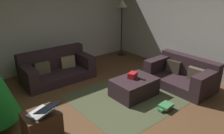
{
  "coord_description": "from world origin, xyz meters",
  "views": [
    {
      "loc": [
        -2.12,
        -2.66,
        2.38
      ],
      "look_at": [
        0.5,
        0.51,
        0.75
      ],
      "focal_mm": 35.05,
      "sensor_mm": 36.0,
      "label": 1
    }
  ],
  "objects": [
    {
      "name": "gift_box",
      "position": [
        1.0,
        0.41,
        0.46
      ],
      "size": [
        0.24,
        0.21,
        0.13
      ],
      "primitive_type": "cube",
      "rotation": [
        0.0,
        0.0,
        0.33
      ],
      "color": "red",
      "rests_on": "ottoman"
    },
    {
      "name": "couch_left",
      "position": [
        0.08,
        2.25,
        0.29
      ],
      "size": [
        1.76,
        0.9,
        0.75
      ],
      "rotation": [
        0.0,
        0.0,
        3.13
      ],
      "color": "#2D1E23",
      "rests_on": "ground_plane"
    },
    {
      "name": "couch_right",
      "position": [
        2.24,
        -0.03,
        0.27
      ],
      "size": [
        0.94,
        1.53,
        0.68
      ],
      "rotation": [
        0.0,
        0.0,
        1.58
      ],
      "color": "#2D1E23",
      "rests_on": "ground_plane"
    },
    {
      "name": "corner_partition",
      "position": [
        3.14,
        0.0,
        1.3
      ],
      "size": [
        0.12,
        6.4,
        2.6
      ],
      "primitive_type": "cube",
      "color": "#B5B0AB",
      "rests_on": "ground_plane"
    },
    {
      "name": "laptop",
      "position": [
        -1.14,
        0.15,
        0.57
      ],
      "size": [
        0.49,
        0.53,
        0.19
      ],
      "color": "silver",
      "rests_on": "side_table"
    },
    {
      "name": "tv_remote",
      "position": [
        1.09,
        0.23,
        0.41
      ],
      "size": [
        0.1,
        0.17,
        0.02
      ],
      "primitive_type": "cube",
      "rotation": [
        0.0,
        0.0,
        0.35
      ],
      "color": "black",
      "rests_on": "ottoman"
    },
    {
      "name": "area_rug",
      "position": [
        1.0,
        0.35,
        0.0
      ],
      "size": [
        2.6,
        2.0,
        0.01
      ],
      "primitive_type": "cube",
      "color": "#42482E",
      "rests_on": "ground_plane"
    },
    {
      "name": "ground_plane",
      "position": [
        0.0,
        0.0,
        0.0
      ],
      "size": [
        6.4,
        6.4,
        0.0
      ],
      "primitive_type": "plane",
      "color": "brown"
    },
    {
      "name": "book_stack",
      "position": [
        1.05,
        -0.47,
        0.07
      ],
      "size": [
        0.32,
        0.23,
        0.12
      ],
      "color": "#B7332D",
      "rests_on": "ground_plane"
    },
    {
      "name": "ottoman",
      "position": [
        1.0,
        0.35,
        0.2
      ],
      "size": [
        0.95,
        0.67,
        0.39
      ],
      "primitive_type": "cube",
      "color": "#2D1E23",
      "rests_on": "ground_plane"
    },
    {
      "name": "corner_lamp",
      "position": [
        2.7,
        2.68,
        1.57
      ],
      "size": [
        0.36,
        0.36,
        1.84
      ],
      "color": "black",
      "rests_on": "ground_plane"
    },
    {
      "name": "side_table",
      "position": [
        -1.16,
        0.21,
        0.25
      ],
      "size": [
        0.52,
        0.44,
        0.51
      ],
      "primitive_type": "cube",
      "color": "#4C3323",
      "rests_on": "ground_plane"
    },
    {
      "name": "rear_partition",
      "position": [
        0.0,
        3.14,
        1.3
      ],
      "size": [
        6.4,
        0.12,
        2.6
      ],
      "primitive_type": "cube",
      "color": "#BCB7B2",
      "rests_on": "ground_plane"
    }
  ]
}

